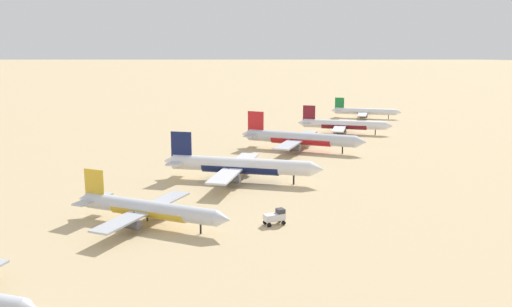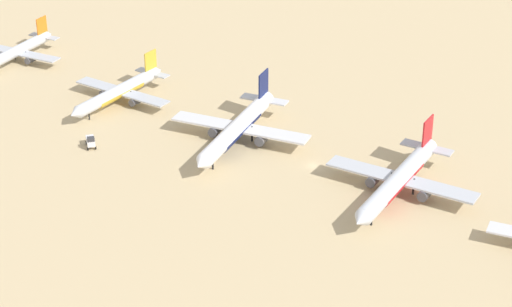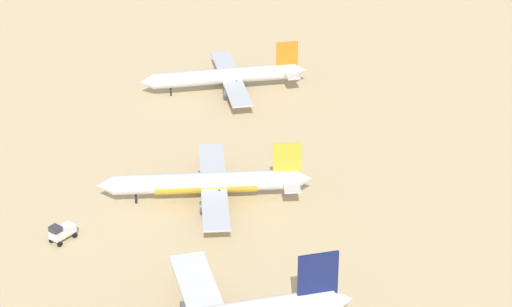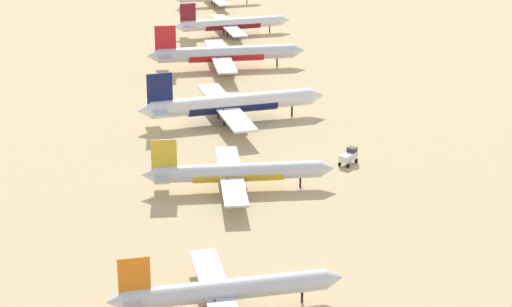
# 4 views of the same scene
# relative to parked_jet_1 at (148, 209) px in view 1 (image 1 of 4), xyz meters

# --- Properties ---
(ground_plane) EXTENTS (1800.00, 1800.00, 0.00)m
(ground_plane) POSITION_rel_parked_jet_1_xyz_m (0.69, 73.81, -4.23)
(ground_plane) COLOR tan
(parked_jet_1) EXTENTS (43.98, 35.64, 12.70)m
(parked_jet_1) POSITION_rel_parked_jet_1_xyz_m (0.00, 0.00, 0.00)
(parked_jet_1) COLOR silver
(parked_jet_1) RESTS_ON ground
(parked_jet_2) EXTENTS (52.67, 43.17, 15.29)m
(parked_jet_2) POSITION_rel_parked_jet_1_xyz_m (1.22, 47.91, 0.86)
(parked_jet_2) COLOR white
(parked_jet_2) RESTS_ON ground
(parked_jet_3) EXTENTS (52.11, 42.37, 15.02)m
(parked_jet_3) POSITION_rel_parked_jet_1_xyz_m (2.03, 101.25, 0.77)
(parked_jet_3) COLOR silver
(parked_jet_3) RESTS_ON ground
(parked_jet_4) EXTENTS (44.30, 36.30, 12.85)m
(parked_jet_4) POSITION_rel_parked_jet_1_xyz_m (6.62, 147.09, 0.05)
(parked_jet_4) COLOR white
(parked_jet_4) RESTS_ON ground
(parked_jet_5) EXTENTS (38.31, 31.41, 11.13)m
(parked_jet_5) POSITION_rel_parked_jet_1_xyz_m (3.48, 199.81, -0.48)
(parked_jet_5) COLOR white
(parked_jet_5) RESTS_ON ground
(service_truck) EXTENTS (5.29, 5.57, 3.90)m
(service_truck) POSITION_rel_parked_jet_1_xyz_m (28.13, 13.78, -2.15)
(service_truck) COLOR silver
(service_truck) RESTS_ON ground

